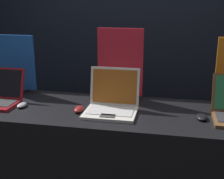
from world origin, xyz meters
TOP-DOWN VIEW (x-y plane):
  - wall_back at (0.00, 1.50)m, footprint 8.00×0.05m
  - display_counter at (0.00, 0.35)m, footprint 2.18×0.69m
  - mouse_front at (-0.65, 0.28)m, footprint 0.06×0.10m
  - promo_stand_front at (-0.86, 0.63)m, footprint 0.34×0.07m
  - laptop_middle at (0.01, 0.32)m, footprint 0.35×0.32m
  - mouse_middle at (-0.21, 0.27)m, footprint 0.06×0.12m
  - promo_stand_middle at (0.01, 0.64)m, footprint 0.35×0.07m
  - mouse_back at (0.61, 0.29)m, footprint 0.07×0.12m

SIDE VIEW (x-z plane):
  - display_counter at x=0.00m, z-range 0.00..0.97m
  - mouse_front at x=-0.65m, z-range 0.97..1.00m
  - mouse_back at x=0.61m, z-range 0.97..1.00m
  - mouse_middle at x=-0.21m, z-range 0.97..1.00m
  - laptop_middle at x=0.01m, z-range 0.89..1.18m
  - promo_stand_front at x=-0.86m, z-range 0.96..1.43m
  - promo_stand_middle at x=0.01m, z-range 0.96..1.50m
  - wall_back at x=0.00m, z-range 0.00..2.80m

